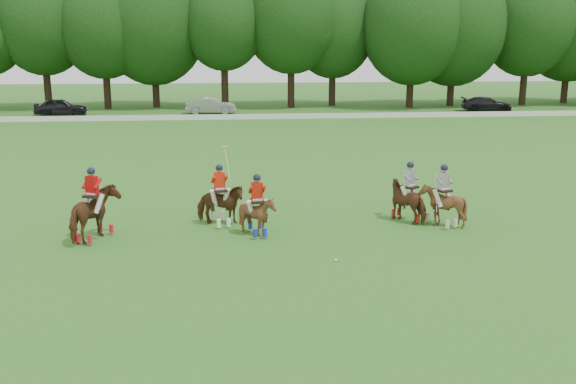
{
  "coord_description": "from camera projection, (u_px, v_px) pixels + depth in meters",
  "views": [
    {
      "loc": [
        -0.08,
        -16.9,
        6.32
      ],
      "look_at": [
        1.99,
        4.2,
        1.4
      ],
      "focal_mm": 40.0,
      "sensor_mm": 36.0,
      "label": 1
    }
  ],
  "objects": [
    {
      "name": "ground",
      "position": [
        232.0,
        277.0,
        17.82
      ],
      "size": [
        180.0,
        180.0,
        0.0
      ],
      "primitive_type": "plane",
      "color": "#2E601B",
      "rests_on": "ground"
    },
    {
      "name": "tree_line",
      "position": [
        227.0,
        23.0,
        62.56
      ],
      "size": [
        117.98,
        14.32,
        14.75
      ],
      "color": "black",
      "rests_on": "ground"
    },
    {
      "name": "boundary_rail",
      "position": [
        226.0,
        117.0,
        54.61
      ],
      "size": [
        120.0,
        0.1,
        0.44
      ],
      "primitive_type": "cube",
      "color": "white",
      "rests_on": "ground"
    },
    {
      "name": "car_left",
      "position": [
        61.0,
        107.0,
        57.44
      ],
      "size": [
        4.79,
        2.53,
        1.55
      ],
      "primitive_type": "imported",
      "rotation": [
        0.0,
        0.0,
        1.73
      ],
      "color": "black",
      "rests_on": "ground"
    },
    {
      "name": "car_mid",
      "position": [
        211.0,
        106.0,
        58.72
      ],
      "size": [
        4.56,
        1.6,
        1.5
      ],
      "primitive_type": "imported",
      "rotation": [
        0.0,
        0.0,
        1.57
      ],
      "color": "gray",
      "rests_on": "ground"
    },
    {
      "name": "car_right",
      "position": [
        487.0,
        104.0,
        61.24
      ],
      "size": [
        4.91,
        2.63,
        1.35
      ],
      "primitive_type": "imported",
      "rotation": [
        0.0,
        0.0,
        1.41
      ],
      "color": "black",
      "rests_on": "ground"
    },
    {
      "name": "polo_red_a",
      "position": [
        94.0,
        214.0,
        20.96
      ],
      "size": [
        1.64,
        2.26,
        2.43
      ],
      "color": "#4F2E15",
      "rests_on": "ground"
    },
    {
      "name": "polo_red_b",
      "position": [
        220.0,
        204.0,
        22.72
      ],
      "size": [
        1.7,
        1.54,
        2.74
      ],
      "color": "#4F2E15",
      "rests_on": "ground"
    },
    {
      "name": "polo_red_c",
      "position": [
        257.0,
        214.0,
        21.52
      ],
      "size": [
        1.24,
        1.36,
        2.1
      ],
      "color": "#4F2E15",
      "rests_on": "ground"
    },
    {
      "name": "polo_stripe_a",
      "position": [
        409.0,
        200.0,
        23.25
      ],
      "size": [
        1.7,
        1.86,
        2.19
      ],
      "color": "#4F2E15",
      "rests_on": "ground"
    },
    {
      "name": "polo_stripe_b",
      "position": [
        442.0,
        204.0,
        22.62
      ],
      "size": [
        1.6,
        1.69,
        2.21
      ],
      "color": "#4F2E15",
      "rests_on": "ground"
    },
    {
      "name": "polo_ball",
      "position": [
        336.0,
        260.0,
        19.04
      ],
      "size": [
        0.09,
        0.09,
        0.09
      ],
      "primitive_type": "sphere",
      "color": "white",
      "rests_on": "ground"
    }
  ]
}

